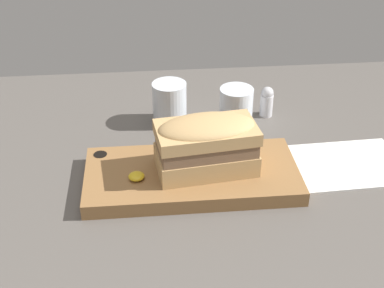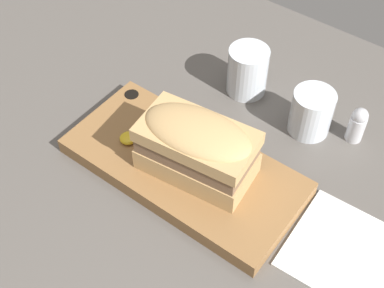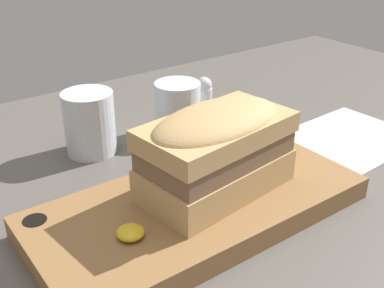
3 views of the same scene
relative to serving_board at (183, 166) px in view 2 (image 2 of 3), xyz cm
name	(u,v)px [view 2 (image 2 of 3)]	position (x,y,z in cm)	size (l,w,h in cm)	color
dining_table	(159,172)	(-3.65, -1.96, -2.38)	(162.47, 102.46, 2.00)	#56514C
serving_board	(183,166)	(0.00, 0.00, 0.00)	(38.42, 18.13, 2.81)	olive
sandwich	(197,146)	(2.63, 0.05, 6.90)	(18.45, 11.52, 10.29)	tan
mustard_dollop	(130,137)	(-9.84, -1.65, 1.94)	(2.84, 2.84, 1.14)	gold
water_glass	(247,73)	(-2.57, 22.34, 2.60)	(7.29, 7.29, 9.15)	silver
wine_glass	(311,114)	(11.50, 20.54, 2.37)	(7.14, 7.14, 8.14)	silver
napkin	(362,261)	(30.28, 2.43, -1.18)	(21.46, 16.58, 0.40)	white
salt_shaker	(357,124)	(18.76, 23.29, 2.12)	(2.86, 2.86, 6.86)	silver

